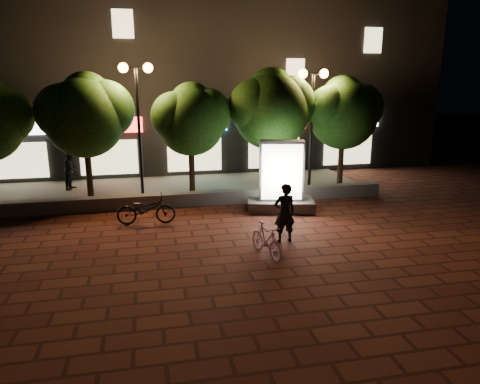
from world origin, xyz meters
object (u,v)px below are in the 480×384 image
object	(u,v)px
tree_right	(272,107)
pedestrian	(71,169)
tree_left	(85,113)
tree_far_right	(344,110)
street_lamp_right	(312,98)
scooter_pink	(266,240)
ad_kiosk	(281,183)
street_lamp_left	(137,97)
scooter_parked	(146,209)
tree_mid	(192,117)
rider	(285,213)

from	to	relation	value
tree_right	pedestrian	world-z (taller)	tree_right
tree_left	tree_far_right	distance (m)	10.50
street_lamp_right	scooter_pink	size ratio (longest dim) A/B	3.21
tree_far_right	ad_kiosk	xyz separation A→B (m)	(-3.60, -2.79, -2.33)
street_lamp_left	pedestrian	xyz separation A→B (m)	(-2.94, 2.07, -3.09)
scooter_pink	scooter_parked	world-z (taller)	scooter_parked
street_lamp_left	street_lamp_right	bearing A→B (deg)	0.00
tree_mid	street_lamp_right	size ratio (longest dim) A/B	0.90
street_lamp_right	scooter_parked	world-z (taller)	street_lamp_right
rider	pedestrian	size ratio (longest dim) A/B	1.04
ad_kiosk	scooter_parked	distance (m)	4.89
ad_kiosk	tree_left	bearing A→B (deg)	158.00
tree_left	ad_kiosk	distance (m)	7.82
tree_mid	street_lamp_right	distance (m)	5.00
ad_kiosk	tree_mid	bearing A→B (deg)	136.14
scooter_pink	scooter_parked	distance (m)	4.71
tree_left	street_lamp_left	bearing A→B (deg)	-7.70
tree_left	scooter_pink	distance (m)	9.12
street_lamp_left	scooter_parked	xyz separation A→B (m)	(0.12, -3.09, -3.52)
scooter_parked	rider	bearing A→B (deg)	-118.19
street_lamp_left	tree_far_right	bearing A→B (deg)	1.76
tree_mid	pedestrian	world-z (taller)	tree_mid
tree_left	tree_right	world-z (taller)	tree_right
tree_mid	street_lamp_right	world-z (taller)	street_lamp_right
tree_left	tree_mid	bearing A→B (deg)	-0.00
tree_right	rider	bearing A→B (deg)	-101.95
street_lamp_left	scooter_parked	bearing A→B (deg)	-87.75
tree_right	tree_far_right	distance (m)	3.20
tree_far_right	tree_mid	bearing A→B (deg)	-180.00
street_lamp_left	rider	bearing A→B (deg)	-53.74
tree_mid	tree_right	xyz separation A→B (m)	(3.31, 0.00, 0.35)
scooter_pink	pedestrian	xyz separation A→B (m)	(-6.24, 8.63, 0.47)
rider	ad_kiosk	bearing A→B (deg)	-108.26
tree_mid	scooter_parked	xyz separation A→B (m)	(-1.93, -3.36, -2.71)
scooter_pink	pedestrian	distance (m)	10.67
tree_right	scooter_parked	xyz separation A→B (m)	(-5.24, -3.36, -3.06)
street_lamp_left	ad_kiosk	size ratio (longest dim) A/B	2.01
tree_right	ad_kiosk	distance (m)	3.78
tree_far_right	rider	world-z (taller)	tree_far_right
tree_mid	street_lamp_left	size ratio (longest dim) A/B	0.87
tree_right	street_lamp_right	xyz separation A→B (m)	(1.64, -0.26, 0.33)
scooter_pink	scooter_parked	xyz separation A→B (m)	(-3.18, 3.48, 0.04)
tree_left	pedestrian	xyz separation A→B (m)	(-1.00, 1.80, -2.51)
ad_kiosk	rider	bearing A→B (deg)	-105.18
street_lamp_left	pedestrian	bearing A→B (deg)	144.91
tree_far_right	street_lamp_right	xyz separation A→B (m)	(-1.55, -0.26, 0.53)
tree_left	rider	xyz separation A→B (m)	(6.06, -5.87, -2.55)
scooter_pink	pedestrian	bearing A→B (deg)	110.18
scooter_parked	tree_right	bearing A→B (deg)	-53.31
tree_far_right	rider	distance (m)	7.77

